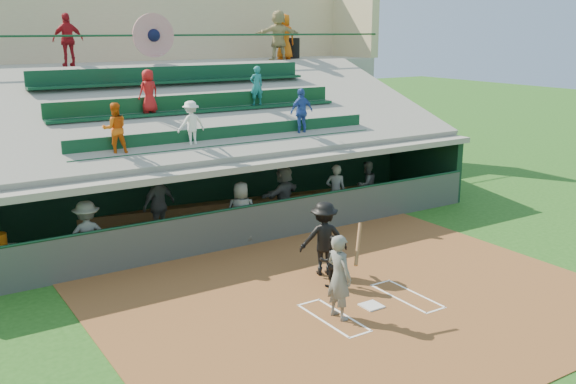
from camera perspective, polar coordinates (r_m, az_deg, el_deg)
ground at (r=14.16m, az=7.43°, el=-10.12°), size 100.00×100.00×0.00m
dirt_slab at (r=14.50m, az=6.14°, el=-9.42°), size 11.00×9.00×0.02m
home_plate at (r=14.14m, az=7.43°, el=-9.99°), size 0.43×0.43×0.03m
batters_box_chalk at (r=14.15m, az=7.43°, el=-10.04°), size 2.65×1.85×0.01m
dugout_floor at (r=19.44m, az=-5.45°, el=-3.13°), size 16.00×3.50×0.04m
concourse_slab at (r=25.00m, az=-12.75°, el=5.86°), size 20.00×3.00×4.60m
grandstand at (r=22.25m, az=-10.08°, el=4.88°), size 20.40×10.40×7.80m
batter_at_plate at (r=13.23m, az=4.59°, el=-7.49°), size 0.87×0.76×1.95m
catcher at (r=14.87m, az=3.98°, el=-6.14°), size 0.74×0.67×1.24m
home_umpire at (r=15.52m, az=3.20°, el=-4.12°), size 1.34×1.09×1.81m
dugout_bench at (r=20.35m, az=-7.51°, el=-1.68°), size 14.69×2.82×0.44m
dugout_player_a at (r=16.47m, az=-17.39°, el=-3.71°), size 1.23×0.84×1.75m
dugout_player_b at (r=18.46m, az=-11.41°, el=-1.13°), size 1.22×0.83×1.92m
dugout_player_c at (r=17.76m, az=-4.17°, el=-1.82°), size 1.00×0.88×1.72m
dugout_player_d at (r=19.45m, az=-0.37°, el=-0.24°), size 1.74×1.12×1.80m
dugout_player_e at (r=20.10m, az=4.25°, el=0.07°), size 0.74×0.68×1.71m
dugout_player_f at (r=21.34m, az=6.99°, el=0.65°), size 0.77×0.60×1.56m
trash_bin at (r=27.68m, az=0.45°, el=12.66°), size 0.57×0.57×0.85m
concourse_staff_a at (r=22.92m, az=-18.97°, el=12.67°), size 1.04×0.49×1.74m
concourse_staff_b at (r=26.76m, az=-0.33°, el=13.63°), size 0.98×0.74×1.80m
concourse_staff_c at (r=26.19m, az=-0.87°, el=13.76°), size 1.89×1.06×1.94m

